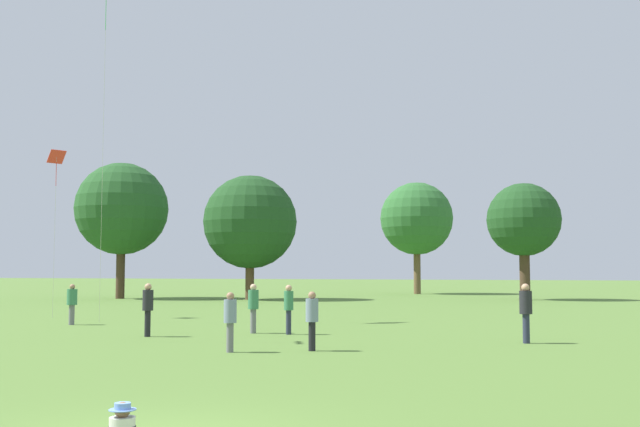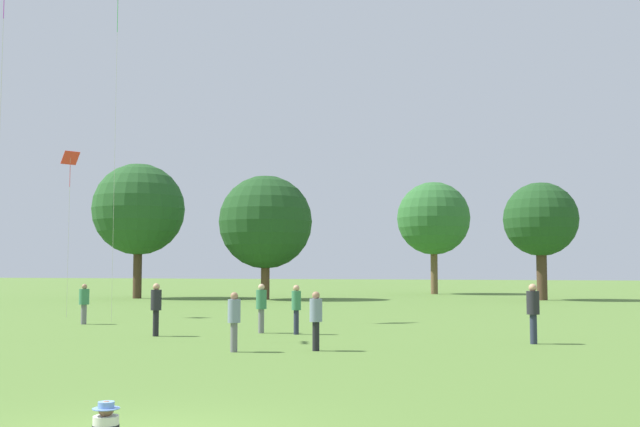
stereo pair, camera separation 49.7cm
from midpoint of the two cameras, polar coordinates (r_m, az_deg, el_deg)
name	(u,v)px [view 1 (the left image)]	position (r m, az deg, el deg)	size (l,w,h in m)	color
person_standing_0	(312,316)	(20.41, -1.32, -7.78)	(0.43, 0.43, 1.60)	black
person_standing_1	(526,308)	(23.22, 14.82, -6.95)	(0.52, 0.52, 1.77)	#282D42
person_standing_2	(148,305)	(25.35, -13.54, -6.78)	(0.43, 0.43, 1.74)	black
person_standing_3	(289,305)	(25.51, -2.96, -6.95)	(0.44, 0.44, 1.67)	#282D42
person_standing_4	(72,301)	(31.55, -18.81, -6.32)	(0.46, 0.46, 1.61)	slate
person_standing_5	(230,316)	(20.24, -7.57, -7.79)	(0.40, 0.40, 1.59)	slate
person_standing_6	(253,304)	(26.09, -5.65, -6.87)	(0.50, 0.50, 1.69)	slate
kite_2	(56,163)	(36.62, -19.81, 3.62)	(0.79, 0.88, 7.65)	red
distant_tree_0	(417,219)	(67.65, 7.17, -0.40)	(6.52, 6.52, 10.00)	brown
distant_tree_1	(524,220)	(55.96, 15.01, -0.50)	(5.30, 5.30, 8.44)	#473323
distant_tree_2	(122,209)	(58.50, -15.11, 0.33)	(6.96, 6.96, 10.25)	#473323
distant_tree_3	(250,222)	(54.83, -5.60, -0.65)	(6.82, 6.82, 9.06)	brown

